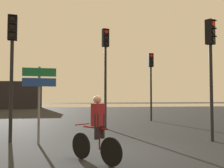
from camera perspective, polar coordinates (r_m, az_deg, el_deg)
The scene contains 8 objects.
ground_plane at distance 7.24m, azimuth 2.07°, elevation -15.56°, with size 120.00×120.00×0.00m, color black.
water_strip at distance 45.88m, azimuth -6.98°, elevation -4.86°, with size 80.00×16.00×0.01m, color #9E937F.
traffic_light_near_right at distance 9.75m, azimuth 21.63°, elevation 5.93°, with size 0.40×0.42×4.38m.
traffic_light_center at distance 12.54m, azimuth -1.50°, elevation 5.59°, with size 0.37×0.39×4.99m.
traffic_light_far_right at distance 16.67m, azimuth 8.88°, elevation 2.32°, with size 0.32×0.34×4.45m.
traffic_light_near_left at distance 9.60m, azimuth -21.90°, elevation 6.53°, with size 0.36×0.38×4.50m.
direction_sign_post at distance 8.72m, azimuth -16.31°, elevation -1.42°, with size 1.10×0.18×2.60m.
cyclist at distance 6.12m, azimuth -3.44°, elevation -10.10°, with size 1.10×1.36×1.62m.
Camera 1 is at (-1.30, -6.95, 1.59)m, focal length 40.00 mm.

